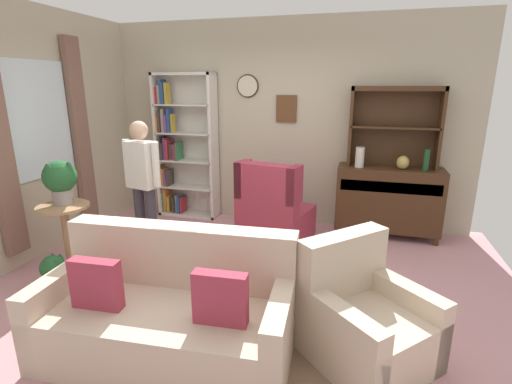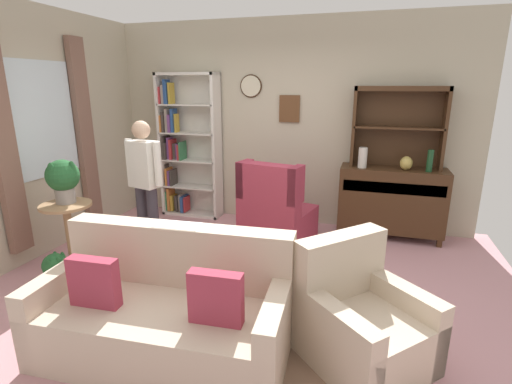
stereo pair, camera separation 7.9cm
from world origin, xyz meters
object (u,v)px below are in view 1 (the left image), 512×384
Objects in this scene: bookshelf at (182,149)px; potted_plant_small at (53,269)px; bottle_wine at (426,160)px; person_reading at (143,180)px; coffee_table at (204,258)px; plant_stand at (66,231)px; vase_round at (403,163)px; sideboard_hutch at (395,116)px; vase_tall at (360,157)px; armchair_floral at (364,322)px; book_stack at (201,243)px; sideboard at (388,199)px; potted_plant_large at (60,179)px; couch_floral at (170,314)px; wingback_chair at (274,213)px.

bookshelf is 2.53m from potted_plant_small.
person_reading is at bearing -157.71° from bottle_wine.
plant_stand is at bearing 178.84° from coffee_table.
bottle_wine reaches higher than vase_round.
sideboard_hutch is 4.27× the size of vase_tall.
person_reading is (0.60, 0.57, 0.46)m from plant_stand.
book_stack is at bearing 157.50° from armchair_floral.
plant_stand is (-2.93, -1.85, -0.60)m from vase_tall.
vase_round is at bearing -27.17° from sideboard.
sideboard_hutch is at bearing 90.00° from sideboard.
bottle_wine is at bearing -26.96° from sideboard_hutch.
person_reading is (-2.45, 1.15, 0.62)m from armchair_floral.
bookshelf is 2.99m from sideboard.
vase_round is at bearing 28.41° from plant_stand.
bookshelf reaches higher than potted_plant_small.
vase_tall is 0.56× the size of potted_plant_large.
couch_floral is at bearing -167.14° from armchair_floral.
potted_plant_small is at bearing -137.60° from wingback_chair.
vase_round is 0.21× the size of coffee_table.
potted_plant_small is 0.41× the size of coffee_table.
sideboard is at bearing 59.70° from couch_floral.
bookshelf is 3.80m from armchair_floral.
couch_floral reaches higher than potted_plant_small.
wingback_chair is (-1.38, -0.62, -0.13)m from sideboard.
couch_floral is 1.42m from armchair_floral.
couch_floral is 1.91m from person_reading.
plant_stand is at bearing -100.61° from bookshelf.
coffee_table is at bearing 96.26° from couch_floral.
book_stack is at bearing -134.03° from sideboard.
person_reading is at bearing -151.56° from sideboard_hutch.
plant_stand is at bearing -151.59° from vase_round.
couch_floral is 1.19× the size of person_reading.
vase_round is 3.13m from person_reading.
wingback_chair is at bearing 120.29° from armchair_floral.
bottle_wine reaches higher than armchair_floral.
vase_round is at bearing -2.82° from bookshelf.
potted_plant_large reaches higher than bottle_wine.
vase_round is 0.23× the size of plant_stand.
potted_plant_large is at bearing 177.52° from coffee_table.
potted_plant_large is (-3.73, -1.81, -0.05)m from bottle_wine.
bookshelf is at bearing 120.25° from coffee_table.
bottle_wine reaches higher than plant_stand.
plant_stand is (-3.05, 0.58, 0.16)m from armchair_floral.
vase_round is 0.79× the size of book_stack.
sideboard is 3.28m from couch_floral.
vase_round is 0.27m from bottle_wine.
sideboard is 1.20× the size of armchair_floral.
sideboard_hutch is 2.93m from armchair_floral.
potted_plant_small is at bearing 160.82° from couch_floral.
potted_plant_small is (-3.34, -2.22, -0.81)m from vase_round.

